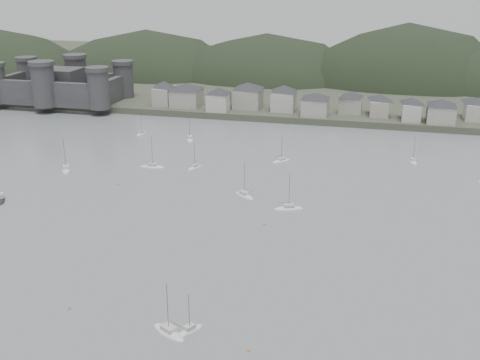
# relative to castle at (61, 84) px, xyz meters

# --- Properties ---
(ground) EXTENTS (900.00, 900.00, 0.00)m
(ground) POSITION_rel_castle_xyz_m (120.00, -179.80, -10.96)
(ground) COLOR slate
(ground) RESTS_ON ground
(far_shore_land) EXTENTS (900.00, 250.00, 3.00)m
(far_shore_land) POSITION_rel_castle_xyz_m (120.00, 115.20, -9.46)
(far_shore_land) COLOR #383D2D
(far_shore_land) RESTS_ON ground
(forested_ridge) EXTENTS (851.55, 103.94, 102.57)m
(forested_ridge) POSITION_rel_castle_xyz_m (124.83, 89.60, -22.25)
(forested_ridge) COLOR black
(forested_ridge) RESTS_ON ground
(castle) EXTENTS (66.00, 43.00, 20.00)m
(castle) POSITION_rel_castle_xyz_m (0.00, 0.00, 0.00)
(castle) COLOR #343336
(castle) RESTS_ON far_shore_land
(waterfront_town) EXTENTS (451.48, 28.46, 12.92)m
(waterfront_town) POSITION_rel_castle_xyz_m (170.59, 3.54, -2.30)
(waterfront_town) COLOR gray
(waterfront_town) RESTS_ON far_shore_land
(sailboat_lead) EXTENTS (5.18, 6.39, 8.68)m
(sailboat_lead) POSITION_rel_castle_xyz_m (127.60, -175.83, -10.78)
(sailboat_lead) COLOR white
(sailboat_lead) RESTS_ON ground
(moored_fleet) EXTENTS (254.63, 165.61, 13.36)m
(moored_fleet) POSITION_rel_castle_xyz_m (115.51, -116.44, -10.79)
(moored_fleet) COLOR white
(moored_fleet) RESTS_ON ground
(motor_launch_far) EXTENTS (7.14, 8.52, 3.97)m
(motor_launch_far) POSITION_rel_castle_xyz_m (49.58, -124.25, -10.68)
(motor_launch_far) COLOR black
(motor_launch_far) RESTS_ON ground
(mooring_buoys) EXTENTS (180.01, 77.12, 0.70)m
(mooring_buoys) POSITION_rel_castle_xyz_m (119.23, -139.44, -10.81)
(mooring_buoys) COLOR #C68342
(mooring_buoys) RESTS_ON ground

